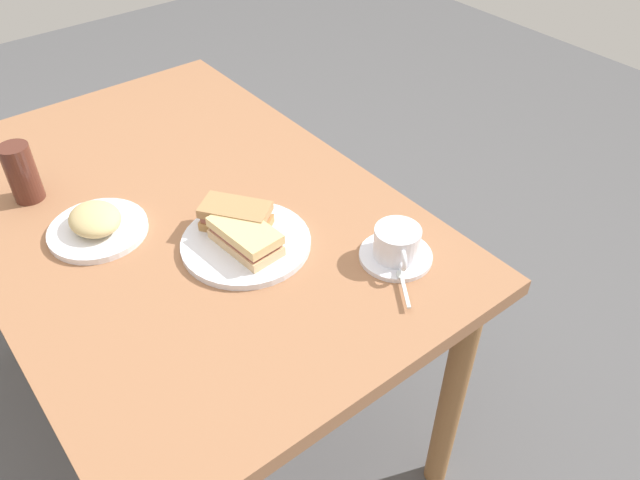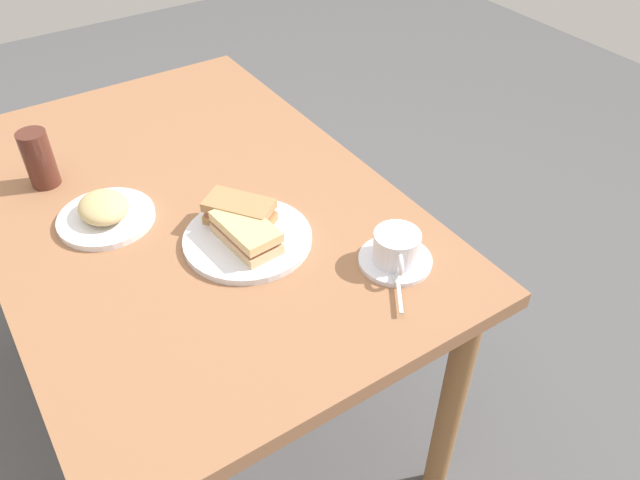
# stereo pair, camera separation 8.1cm
# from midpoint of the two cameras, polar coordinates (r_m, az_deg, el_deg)

# --- Properties ---
(ground_plane) EXTENTS (6.00, 6.00, 0.00)m
(ground_plane) POSITION_cam_midpoint_polar(r_m,az_deg,el_deg) (1.92, -7.81, -13.92)
(ground_plane) COLOR #525255
(dining_table) EXTENTS (1.24, 0.83, 0.72)m
(dining_table) POSITION_cam_midpoint_polar(r_m,az_deg,el_deg) (1.46, -10.01, 0.84)
(dining_table) COLOR #986544
(dining_table) RESTS_ON ground_plane
(sandwich_plate) EXTENTS (0.26, 0.26, 0.01)m
(sandwich_plate) POSITION_cam_midpoint_polar(r_m,az_deg,el_deg) (1.27, -4.77, 0.07)
(sandwich_plate) COLOR white
(sandwich_plate) RESTS_ON dining_table
(sandwich_front) EXTENTS (0.15, 0.09, 0.05)m
(sandwich_front) POSITION_cam_midpoint_polar(r_m,az_deg,el_deg) (1.24, -4.85, 0.65)
(sandwich_front) COLOR #DFB582
(sandwich_front) RESTS_ON sandwich_plate
(sandwich_back) EXTENTS (0.15, 0.14, 0.05)m
(sandwich_back) POSITION_cam_midpoint_polar(r_m,az_deg,el_deg) (1.29, -5.51, 2.52)
(sandwich_back) COLOR #B07F47
(sandwich_back) RESTS_ON sandwich_plate
(coffee_saucer) EXTENTS (0.14, 0.14, 0.01)m
(coffee_saucer) POSITION_cam_midpoint_polar(r_m,az_deg,el_deg) (1.23, 8.69, -1.88)
(coffee_saucer) COLOR white
(coffee_saucer) RESTS_ON dining_table
(coffee_cup) EXTENTS (0.11, 0.09, 0.06)m
(coffee_cup) POSITION_cam_midpoint_polar(r_m,az_deg,el_deg) (1.21, 8.88, -0.62)
(coffee_cup) COLOR white
(coffee_cup) RESTS_ON coffee_saucer
(spoon) EXTENTS (0.09, 0.07, 0.01)m
(spoon) POSITION_cam_midpoint_polar(r_m,az_deg,el_deg) (1.17, 9.11, -4.25)
(spoon) COLOR silver
(spoon) RESTS_ON coffee_saucer
(side_plate) EXTENTS (0.20, 0.20, 0.01)m
(side_plate) POSITION_cam_midpoint_polar(r_m,az_deg,el_deg) (1.38, -17.21, 1.87)
(side_plate) COLOR white
(side_plate) RESTS_ON dining_table
(side_food_pile) EXTENTS (0.12, 0.10, 0.04)m
(side_food_pile) POSITION_cam_midpoint_polar(r_m,az_deg,el_deg) (1.36, -17.45, 2.82)
(side_food_pile) COLOR tan
(side_food_pile) RESTS_ON side_plate
(drinking_glass) EXTENTS (0.06, 0.06, 0.13)m
(drinking_glass) POSITION_cam_midpoint_polar(r_m,az_deg,el_deg) (1.51, -22.74, 6.77)
(drinking_glass) COLOR #51271E
(drinking_glass) RESTS_ON dining_table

